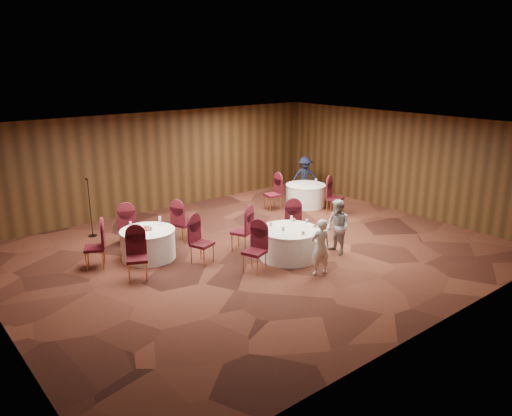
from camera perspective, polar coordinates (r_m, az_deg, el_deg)
ground at (r=12.92m, az=-0.13°, el=-5.04°), size 12.00×12.00×0.00m
room_shell at (r=12.34m, az=-0.14°, el=3.48°), size 12.00×12.00×12.00m
table_main at (r=12.49m, az=3.79°, el=-4.01°), size 1.51×1.51×0.74m
table_left at (r=12.69m, az=-12.22°, el=-4.02°), size 1.35×1.35×0.74m
table_right at (r=16.94m, az=5.67°, el=1.48°), size 1.33×1.33×0.74m
chairs_main at (r=12.71m, az=0.88°, el=-3.00°), size 2.89×1.98×1.00m
chairs_left at (r=12.65m, az=-12.09°, el=-3.48°), size 3.25×3.02×1.00m
chairs_right at (r=16.29m, az=5.43°, el=1.33°), size 1.89×2.26×1.00m
tabletop_main at (r=12.41m, az=4.60°, el=-1.91°), size 1.14×1.03×0.22m
tabletop_left at (r=12.55m, az=-12.33°, el=-2.11°), size 0.83×0.75×0.22m
tabletop_right at (r=16.82m, az=6.88°, el=3.17°), size 0.08×0.08×0.22m
mic_stand at (r=14.65m, az=-18.32°, el=-1.25°), size 0.24×0.24×1.66m
woman_a at (r=11.49m, az=7.38°, el=-4.43°), size 0.56×0.45×1.33m
woman_b at (r=12.76m, az=9.29°, el=-2.18°), size 0.64×0.76×1.41m
man_c at (r=18.04m, az=5.59°, el=3.58°), size 1.09×0.99×1.46m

